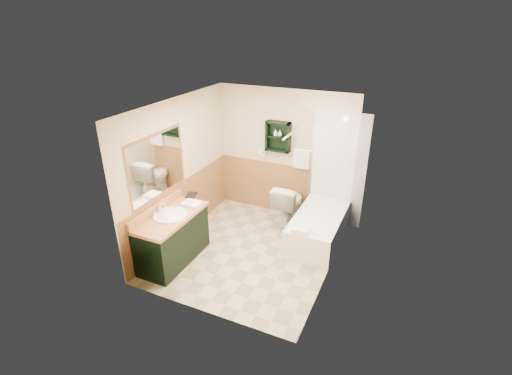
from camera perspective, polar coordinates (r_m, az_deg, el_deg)
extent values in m
plane|color=#CCB595|center=(6.21, -0.85, -9.69)|extent=(3.00, 3.00, 0.00)
cube|color=#F9E8C3|center=(6.92, 4.45, 5.20)|extent=(2.60, 0.04, 2.40)
cube|color=#F9E8C3|center=(6.25, -11.96, 2.48)|extent=(0.04, 3.00, 2.40)
cube|color=#F9E8C3|center=(5.25, 12.25, -2.07)|extent=(0.04, 3.00, 2.40)
cube|color=white|center=(5.23, -1.02, 12.66)|extent=(2.60, 3.00, 0.04)
cube|color=black|center=(6.74, 3.40, 7.82)|extent=(0.45, 0.15, 0.55)
cylinder|color=silver|center=(5.82, 7.01, 9.51)|extent=(0.03, 1.60, 0.03)
cube|color=black|center=(5.93, -12.67, -7.60)|extent=(0.59, 1.26, 0.80)
cube|color=white|center=(6.42, 9.56, -6.17)|extent=(0.76, 1.50, 0.51)
imported|color=white|center=(6.81, 5.05, -2.56)|extent=(0.46, 0.82, 0.80)
cube|color=white|center=(5.97, -9.86, -2.45)|extent=(0.29, 0.23, 0.04)
imported|color=black|center=(6.25, -10.73, -0.26)|extent=(0.17, 0.07, 0.23)
cube|color=white|center=(5.77, 6.87, -6.50)|extent=(0.25, 0.21, 0.07)
imported|color=white|center=(6.74, 3.01, 8.21)|extent=(0.09, 0.13, 0.06)
imported|color=white|center=(6.71, 3.69, 8.23)|extent=(0.10, 0.12, 0.08)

